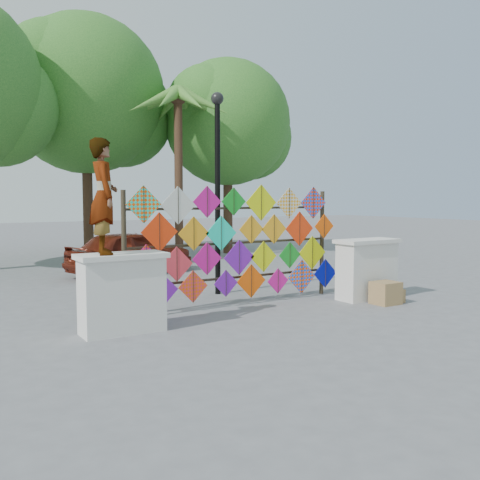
# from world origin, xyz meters

# --- Properties ---
(ground) EXTENTS (80.00, 80.00, 0.00)m
(ground) POSITION_xyz_m (0.00, 0.00, 0.00)
(ground) COLOR slate
(ground) RESTS_ON ground
(parapet_left) EXTENTS (1.40, 0.65, 1.28)m
(parapet_left) POSITION_xyz_m (-2.70, -0.20, 0.65)
(parapet_left) COLOR white
(parapet_left) RESTS_ON ground
(parapet_right) EXTENTS (1.40, 0.65, 1.28)m
(parapet_right) POSITION_xyz_m (2.70, -0.20, 0.65)
(parapet_right) COLOR white
(parapet_right) RESTS_ON ground
(kite_rack) EXTENTS (4.92, 0.24, 2.43)m
(kite_rack) POSITION_xyz_m (0.07, 0.73, 1.23)
(kite_rack) COLOR #2E2619
(kite_rack) RESTS_ON ground
(tree_mid) EXTENTS (6.30, 5.60, 8.61)m
(tree_mid) POSITION_xyz_m (0.11, 11.03, 5.77)
(tree_mid) COLOR #4E3021
(tree_mid) RESTS_ON ground
(tree_east) EXTENTS (5.40, 4.80, 7.42)m
(tree_east) POSITION_xyz_m (5.09, 9.53, 4.99)
(tree_east) COLOR #4E3021
(tree_east) RESTS_ON ground
(palm_tree) EXTENTS (3.62, 3.62, 5.83)m
(palm_tree) POSITION_xyz_m (2.20, 8.00, 4.95)
(palm_tree) COLOR #4E3021
(palm_tree) RESTS_ON ground
(vendor_woman) EXTENTS (0.54, 0.72, 1.80)m
(vendor_woman) POSITION_xyz_m (-2.97, -0.20, 2.18)
(vendor_woman) COLOR #99999E
(vendor_woman) RESTS_ON parapet_left
(sedan) EXTENTS (3.93, 2.44, 1.25)m
(sedan) POSITION_xyz_m (-0.26, 5.95, 0.62)
(sedan) COLOR maroon
(sedan) RESTS_ON ground
(lamppost) EXTENTS (0.28, 0.28, 4.46)m
(lamppost) POSITION_xyz_m (0.30, 2.00, 2.69)
(lamppost) COLOR black
(lamppost) RESTS_ON ground
(cardboard_box_near) EXTENTS (0.51, 0.46, 0.46)m
(cardboard_box_near) POSITION_xyz_m (2.62, -0.81, 0.23)
(cardboard_box_near) COLOR #A98752
(cardboard_box_near) RESTS_ON ground
(cardboard_box_far) EXTENTS (0.33, 0.30, 0.27)m
(cardboard_box_far) POSITION_xyz_m (2.92, -0.78, 0.14)
(cardboard_box_far) COLOR #A98752
(cardboard_box_far) RESTS_ON ground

